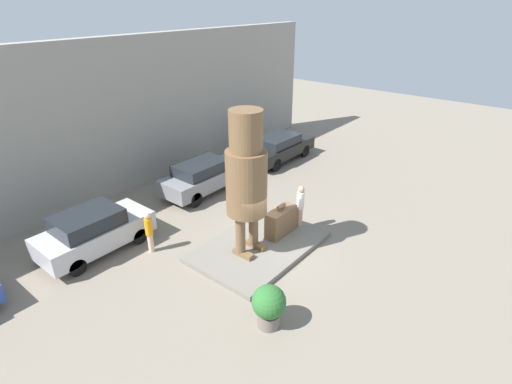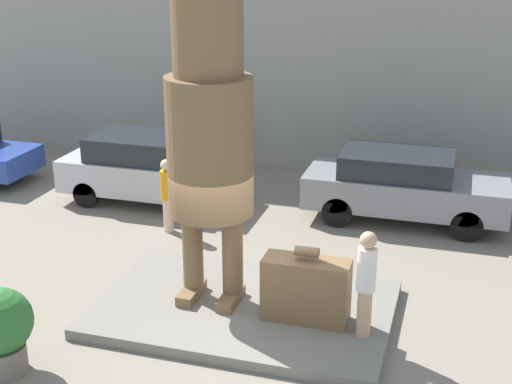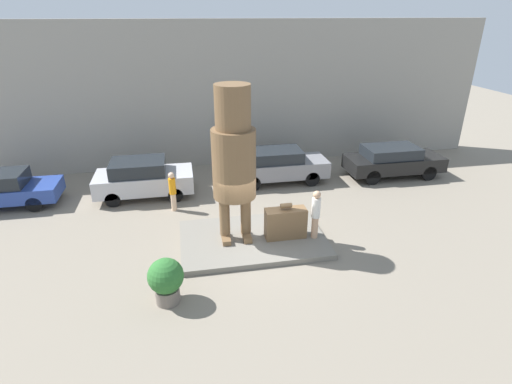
# 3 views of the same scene
# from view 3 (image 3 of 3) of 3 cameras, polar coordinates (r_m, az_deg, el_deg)

# --- Properties ---
(ground_plane) EXTENTS (60.00, 60.00, 0.00)m
(ground_plane) POSITION_cam_3_polar(r_m,az_deg,el_deg) (14.33, -0.47, -7.09)
(ground_plane) COLOR gray
(pedestal) EXTENTS (5.07, 3.34, 0.19)m
(pedestal) POSITION_cam_3_polar(r_m,az_deg,el_deg) (14.28, -0.47, -6.76)
(pedestal) COLOR slate
(pedestal) RESTS_ON ground_plane
(building_backdrop) EXTENTS (28.00, 0.60, 7.19)m
(building_backdrop) POSITION_cam_3_polar(r_m,az_deg,el_deg) (20.96, -4.79, 13.62)
(building_backdrop) COLOR gray
(building_backdrop) RESTS_ON ground_plane
(statue_figure) EXTENTS (1.44, 1.44, 5.32)m
(statue_figure) POSITION_cam_3_polar(r_m,az_deg,el_deg) (12.91, -3.20, 5.46)
(statue_figure) COLOR brown
(statue_figure) RESTS_ON pedestal
(giant_suitcase) EXTENTS (1.43, 0.55, 1.31)m
(giant_suitcase) POSITION_cam_3_polar(r_m,az_deg,el_deg) (14.02, 4.24, -4.43)
(giant_suitcase) COLOR brown
(giant_suitcase) RESTS_ON pedestal
(tourist) EXTENTS (0.30, 0.30, 1.79)m
(tourist) POSITION_cam_3_polar(r_m,az_deg,el_deg) (13.90, 8.53, -2.91)
(tourist) COLOR tan
(tourist) RESTS_ON pedestal
(parked_car_silver) EXTENTS (4.17, 1.87, 1.68)m
(parked_car_silver) POSITION_cam_3_polar(r_m,az_deg,el_deg) (18.07, -15.83, 1.97)
(parked_car_silver) COLOR #B7B7BC
(parked_car_silver) RESTS_ON ground_plane
(parked_car_grey) EXTENTS (4.54, 1.78, 1.62)m
(parked_car_grey) POSITION_cam_3_polar(r_m,az_deg,el_deg) (18.95, 3.14, 3.90)
(parked_car_grey) COLOR gray
(parked_car_grey) RESTS_ON ground_plane
(parked_car_black) EXTENTS (4.69, 1.81, 1.54)m
(parked_car_black) POSITION_cam_3_polar(r_m,az_deg,el_deg) (20.72, 18.98, 4.31)
(parked_car_black) COLOR black
(parked_car_black) RESTS_ON ground_plane
(planter_pot) EXTENTS (1.00, 1.00, 1.37)m
(planter_pot) POSITION_cam_3_polar(r_m,az_deg,el_deg) (11.51, -12.73, -12.05)
(planter_pot) COLOR #70665B
(planter_pot) RESTS_ON ground_plane
(worker_hivis) EXTENTS (0.28, 0.28, 1.67)m
(worker_hivis) POSITION_cam_3_polar(r_m,az_deg,el_deg) (16.44, -11.83, 0.29)
(worker_hivis) COLOR beige
(worker_hivis) RESTS_ON ground_plane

